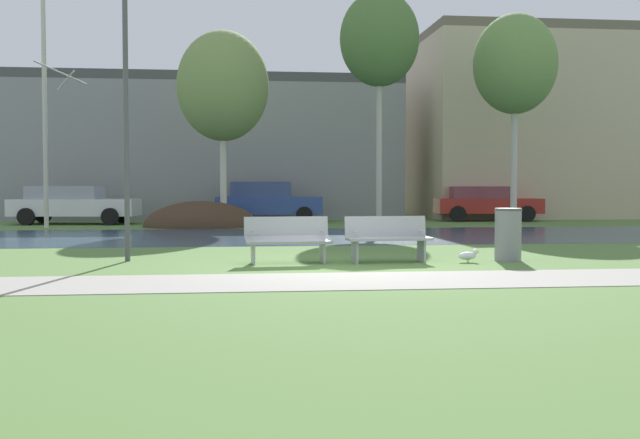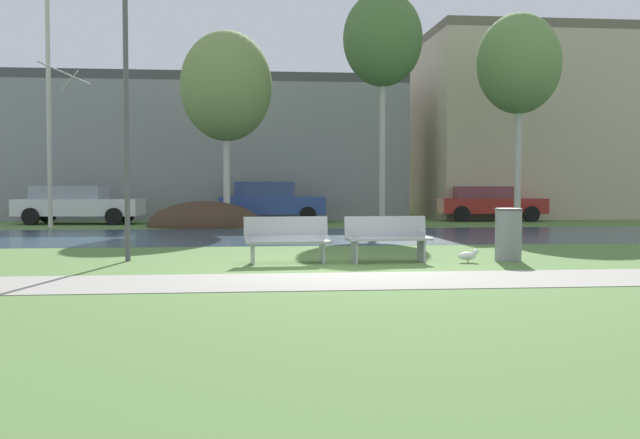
{
  "view_description": "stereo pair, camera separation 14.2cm",
  "coord_description": "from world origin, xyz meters",
  "px_view_note": "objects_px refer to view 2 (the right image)",
  "views": [
    {
      "loc": [
        -2.01,
        -13.23,
        1.46
      ],
      "look_at": [
        -0.27,
        1.78,
        0.79
      ],
      "focal_mm": 43.07,
      "sensor_mm": 36.0,
      "label": 1
    },
    {
      "loc": [
        -1.87,
        -13.25,
        1.46
      ],
      "look_at": [
        -0.27,
        1.78,
        0.79
      ],
      "focal_mm": 43.07,
      "sensor_mm": 36.0,
      "label": 2
    }
  ],
  "objects_px": {
    "bench_right": "(388,237)",
    "parked_hatch_third_red": "(490,203)",
    "parked_sedan_second_blue": "(271,201)",
    "streetlamp": "(126,71)",
    "seagull": "(468,256)",
    "trash_bin": "(508,234)",
    "parked_van_nearest_white": "(77,204)",
    "bench_left": "(287,238)"
  },
  "relations": [
    {
      "from": "seagull",
      "to": "streetlamp",
      "type": "xyz_separation_m",
      "value": [
        -6.46,
        0.96,
        3.51
      ]
    },
    {
      "from": "parked_hatch_third_red",
      "to": "parked_van_nearest_white",
      "type": "bearing_deg",
      "value": -177.35
    },
    {
      "from": "parked_hatch_third_red",
      "to": "seagull",
      "type": "bearing_deg",
      "value": -109.81
    },
    {
      "from": "bench_left",
      "to": "parked_van_nearest_white",
      "type": "xyz_separation_m",
      "value": [
        -7.01,
        15.6,
        0.3
      ]
    },
    {
      "from": "bench_left",
      "to": "trash_bin",
      "type": "height_order",
      "value": "trash_bin"
    },
    {
      "from": "bench_right",
      "to": "seagull",
      "type": "xyz_separation_m",
      "value": [
        1.51,
        -0.21,
        -0.34
      ]
    },
    {
      "from": "bench_left",
      "to": "parked_sedan_second_blue",
      "type": "xyz_separation_m",
      "value": [
        0.39,
        16.39,
        0.36
      ]
    },
    {
      "from": "streetlamp",
      "to": "parked_hatch_third_red",
      "type": "relative_size",
      "value": 1.25
    },
    {
      "from": "trash_bin",
      "to": "parked_van_nearest_white",
      "type": "xyz_separation_m",
      "value": [
        -11.29,
        15.61,
        0.24
      ]
    },
    {
      "from": "bench_left",
      "to": "parked_sedan_second_blue",
      "type": "bearing_deg",
      "value": 88.63
    },
    {
      "from": "bench_right",
      "to": "parked_sedan_second_blue",
      "type": "xyz_separation_m",
      "value": [
        -1.52,
        16.39,
        0.36
      ]
    },
    {
      "from": "parked_hatch_third_red",
      "to": "bench_left",
      "type": "bearing_deg",
      "value": -119.86
    },
    {
      "from": "bench_left",
      "to": "streetlamp",
      "type": "relative_size",
      "value": 0.3
    },
    {
      "from": "bench_right",
      "to": "parked_van_nearest_white",
      "type": "relative_size",
      "value": 0.34
    },
    {
      "from": "bench_right",
      "to": "parked_sedan_second_blue",
      "type": "relative_size",
      "value": 0.38
    },
    {
      "from": "bench_right",
      "to": "seagull",
      "type": "bearing_deg",
      "value": -7.88
    },
    {
      "from": "parked_van_nearest_white",
      "to": "bench_left",
      "type": "bearing_deg",
      "value": -65.81
    },
    {
      "from": "bench_left",
      "to": "trash_bin",
      "type": "xyz_separation_m",
      "value": [
        4.28,
        -0.0,
        0.06
      ]
    },
    {
      "from": "bench_left",
      "to": "parked_sedan_second_blue",
      "type": "relative_size",
      "value": 0.38
    },
    {
      "from": "parked_sedan_second_blue",
      "to": "parked_hatch_third_red",
      "type": "distance_m",
      "value": 9.0
    },
    {
      "from": "bench_left",
      "to": "seagull",
      "type": "xyz_separation_m",
      "value": [
        3.42,
        -0.21,
        -0.34
      ]
    },
    {
      "from": "seagull",
      "to": "parked_sedan_second_blue",
      "type": "bearing_deg",
      "value": 100.35
    },
    {
      "from": "trash_bin",
      "to": "parked_sedan_second_blue",
      "type": "relative_size",
      "value": 0.23
    },
    {
      "from": "bench_left",
      "to": "bench_right",
      "type": "relative_size",
      "value": 1.0
    },
    {
      "from": "bench_left",
      "to": "parked_hatch_third_red",
      "type": "bearing_deg",
      "value": 60.14
    },
    {
      "from": "seagull",
      "to": "parked_van_nearest_white",
      "type": "bearing_deg",
      "value": 123.41
    },
    {
      "from": "parked_sedan_second_blue",
      "to": "parked_hatch_third_red",
      "type": "height_order",
      "value": "parked_sedan_second_blue"
    },
    {
      "from": "bench_left",
      "to": "parked_hatch_third_red",
      "type": "xyz_separation_m",
      "value": [
        9.39,
        16.36,
        0.28
      ]
    },
    {
      "from": "trash_bin",
      "to": "bench_left",
      "type": "bearing_deg",
      "value": 179.95
    },
    {
      "from": "bench_left",
      "to": "parked_sedan_second_blue",
      "type": "height_order",
      "value": "parked_sedan_second_blue"
    },
    {
      "from": "seagull",
      "to": "parked_van_nearest_white",
      "type": "xyz_separation_m",
      "value": [
        -10.43,
        15.81,
        0.64
      ]
    },
    {
      "from": "parked_hatch_third_red",
      "to": "parked_sedan_second_blue",
      "type": "bearing_deg",
      "value": 179.82
    },
    {
      "from": "streetlamp",
      "to": "parked_van_nearest_white",
      "type": "height_order",
      "value": "streetlamp"
    },
    {
      "from": "trash_bin",
      "to": "parked_van_nearest_white",
      "type": "distance_m",
      "value": 19.26
    },
    {
      "from": "streetlamp",
      "to": "parked_hatch_third_red",
      "type": "distance_m",
      "value": 20.16
    },
    {
      "from": "parked_van_nearest_white",
      "to": "parked_hatch_third_red",
      "type": "distance_m",
      "value": 16.42
    },
    {
      "from": "streetlamp",
      "to": "parked_sedan_second_blue",
      "type": "height_order",
      "value": "streetlamp"
    },
    {
      "from": "bench_right",
      "to": "trash_bin",
      "type": "relative_size",
      "value": 1.6
    },
    {
      "from": "parked_van_nearest_white",
      "to": "bench_right",
      "type": "bearing_deg",
      "value": -60.25
    },
    {
      "from": "bench_left",
      "to": "trash_bin",
      "type": "bearing_deg",
      "value": -0.05
    },
    {
      "from": "bench_right",
      "to": "parked_hatch_third_red",
      "type": "height_order",
      "value": "parked_hatch_third_red"
    },
    {
      "from": "trash_bin",
      "to": "seagull",
      "type": "bearing_deg",
      "value": -166.46
    }
  ]
}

